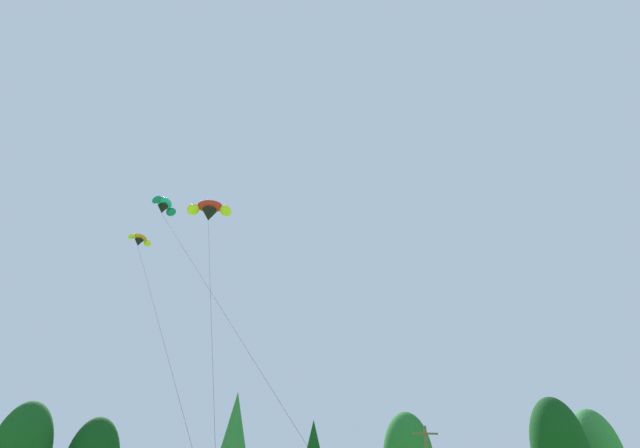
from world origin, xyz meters
name	(u,v)px	position (x,y,z in m)	size (l,w,h in m)	color
treeline_tree_d	(233,446)	(-4.22, 57.00, 8.47)	(4.57, 4.57, 13.52)	#472D19
parafoil_kite_high_orange	(139,240)	(-13.92, 44.51, 23.59)	(11.01, 20.36, 22.57)	orange
parafoil_kite_mid_teal	(164,206)	(-11.43, 40.05, 24.55)	(13.88, 15.31, 23.67)	teal
parafoil_kite_far_red_yellow	(209,211)	(-7.68, 40.07, 24.48)	(5.73, 15.60, 23.86)	red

